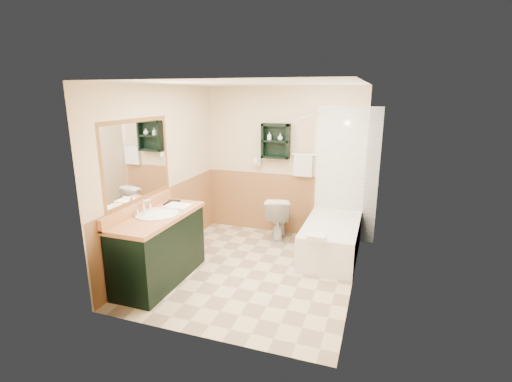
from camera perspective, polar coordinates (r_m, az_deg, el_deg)
The scene contains 25 objects.
floor at distance 5.07m, azimuth -0.58°, elevation -11.97°, with size 3.00×3.00×0.00m, color beige.
back_wall at distance 6.08m, azimuth 4.19°, elevation 4.50°, with size 2.60×0.04×2.40m, color #FFECC7.
left_wall at distance 5.24m, azimuth -14.38°, elevation 2.38°, with size 0.04×3.00×2.40m, color #FFECC7.
right_wall at distance 4.41m, azimuth 15.78°, elevation -0.03°, with size 0.04×3.00×2.40m, color #FFECC7.
ceiling at distance 4.53m, azimuth -0.67°, elevation 16.51°, with size 2.60×3.00×0.04m, color white.
wainscot_left at distance 5.41m, azimuth -13.59°, elevation -4.90°, with size 2.98×2.98×1.00m, color #C07D4D, non-canonical shape.
wainscot_back at distance 6.21m, azimuth 3.99°, elevation -1.93°, with size 2.58×2.58×1.00m, color #C07D4D, non-canonical shape.
mirror_frame at distance 4.71m, azimuth -17.74°, elevation 4.50°, with size 1.30×1.30×1.00m, color brown, non-canonical shape.
mirror_glass at distance 4.71m, azimuth -17.69°, elevation 4.50°, with size 1.20×1.20×0.90m, color white, non-canonical shape.
tile_right at distance 5.17m, azimuth 15.75°, elevation 0.42°, with size 1.50×1.50×2.10m, color white, non-canonical shape.
tile_back at distance 5.89m, azimuth 13.73°, elevation 2.29°, with size 0.95×0.95×2.10m, color white, non-canonical shape.
tile_accent at distance 5.04m, azimuth 16.32°, elevation 9.84°, with size 1.50×1.50×0.10m, color #134429, non-canonical shape.
wall_shelf at distance 5.94m, azimuth 3.03°, elevation 7.69°, with size 0.45×0.15×0.55m, color black.
hair_dryer at distance 6.11m, azimuth 0.33°, elevation 4.58°, with size 0.10×0.24×0.18m, color white, non-canonical shape.
towel_bar at distance 5.91m, azimuth 7.34°, elevation 5.59°, with size 0.40×0.06×0.40m, color white, non-canonical shape.
curtain_rod at distance 5.12m, azimuth 7.95°, elevation 11.48°, with size 0.03×0.03×1.60m, color silver.
shower_curtain at distance 5.40m, azimuth 8.00°, elevation 2.54°, with size 1.05×1.05×1.70m, color #BEB08F, non-canonical shape.
vanity at distance 4.79m, azimuth -14.63°, elevation -8.46°, with size 0.59×1.36×0.86m, color black.
bathtub at distance 5.52m, azimuth 11.52°, elevation -7.16°, with size 0.74×1.50×0.50m, color white.
toilet at distance 6.00m, azimuth 3.45°, elevation -4.07°, with size 0.40×0.71×0.69m, color white.
counter_towel at distance 4.84m, azimuth -11.94°, elevation -2.36°, with size 0.30×0.24×0.04m, color white.
vanity_book at distance 5.06m, azimuth -13.74°, elevation -0.58°, with size 0.17×0.02×0.23m, color black.
tub_towel at distance 4.76m, azimuth 9.29°, elevation -7.00°, with size 0.22×0.19×0.07m, color white.
soap_bottle_a at distance 5.96m, azimuth 2.07°, elevation 8.14°, with size 0.05×0.12×0.06m, color white.
soap_bottle_b at distance 5.91m, azimuth 3.76°, elevation 8.19°, with size 0.08×0.11×0.08m, color white.
Camera 1 is at (1.52, -4.26, 2.29)m, focal length 26.00 mm.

